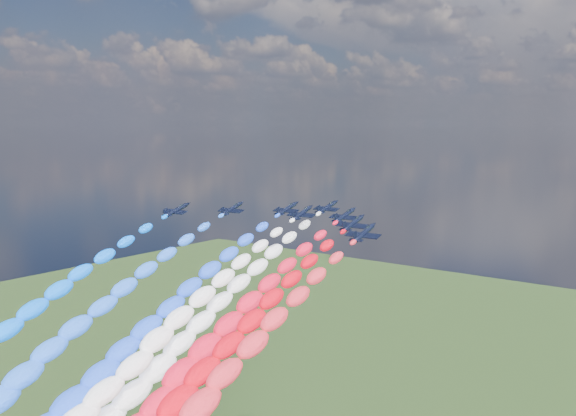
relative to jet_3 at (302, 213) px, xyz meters
The scene contains 16 objects.
jet_0 34.87m from the jet_3, 152.91° to the right, with size 7.90×10.59×2.33m, color black, non-canonical shape.
trail_0 73.88m from the jet_3, 116.12° to the right, with size 6.09×92.42×47.42m, color #055FF5, non-canonical shape.
jet_1 21.23m from the jet_3, 166.92° to the right, with size 7.90×10.59×2.33m, color black, non-canonical shape.
trail_1 60.35m from the jet_3, 111.59° to the right, with size 6.09×92.42×47.42m, color blue, non-canonical shape.
jet_2 9.71m from the jet_3, 151.95° to the left, with size 7.90×10.59×2.33m, color black, non-canonical shape.
trail_2 48.95m from the jet_3, 101.30° to the right, with size 6.09×92.42×47.42m, color blue, non-canonical shape.
jet_3 is the anchor object (origin of this frame).
trail_3 52.30m from the jet_3, 90.00° to the right, with size 6.09×92.42×47.42m, color white, non-canonical shape.
jet_4 14.40m from the jet_3, 96.86° to the left, with size 7.90×10.59×2.33m, color black, non-canonical shape.
trail_4 39.83m from the jet_3, 92.97° to the right, with size 6.09×92.42×47.42m, color white, non-canonical shape.
jet_5 11.74m from the jet_3, 14.65° to the left, with size 7.90×10.59×2.33m, color black, non-canonical shape.
trail_5 50.91m from the jet_3, 75.67° to the right, with size 6.09×92.42×47.42m, color red, non-canonical shape.
jet_6 21.75m from the jet_3, 20.18° to the right, with size 7.90×10.59×2.33m, color black, non-canonical shape.
trail_6 62.62m from the jet_3, 69.62° to the right, with size 6.09×92.42×47.42m, color red, non-canonical shape.
jet_7 34.77m from the jet_3, 31.25° to the right, with size 7.90×10.59×2.33m, color black, non-canonical shape.
trail_7 75.20m from the jet_3, 65.59° to the right, with size 6.09×92.42×47.42m, color red, non-canonical shape.
Camera 1 is at (102.86, -130.43, 126.27)m, focal length 41.53 mm.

